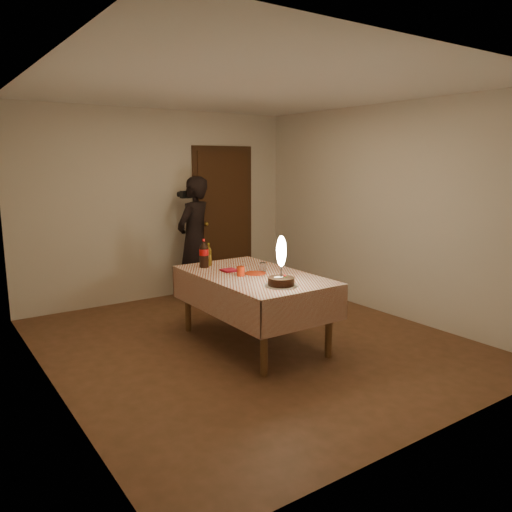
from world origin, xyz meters
The scene contains 11 objects.
ground centered at (0.00, 0.00, 0.00)m, with size 4.00×4.50×0.01m, color brown.
room_shell centered at (0.03, 0.08, 1.65)m, with size 4.04×4.54×2.62m.
dining_table centered at (0.00, -0.04, 0.65)m, with size 1.02×1.72×0.75m.
birthday_cake centered at (-0.06, -0.59, 0.88)m, with size 0.31×0.31×0.48m.
red_plate centered at (0.04, -0.02, 0.75)m, with size 0.22×0.22×0.01m, color red.
red_cup centered at (-0.15, -0.03, 0.80)m, with size 0.08×0.08×0.10m, color red.
clear_cup centered at (0.17, 0.03, 0.79)m, with size 0.07×0.07×0.09m, color white.
napkin_stack centered at (-0.13, 0.23, 0.76)m, with size 0.15×0.15×0.02m, color #A81326.
cola_bottle centered at (-0.25, 0.56, 0.90)m, with size 0.10×0.10×0.32m.
amber_bottle_left centered at (-0.16, 0.62, 0.87)m, with size 0.06×0.06×0.26m.
photographer centered at (0.31, 1.85, 0.86)m, with size 0.74×0.65×1.71m.
Camera 1 is at (-2.84, -4.20, 1.90)m, focal length 35.00 mm.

